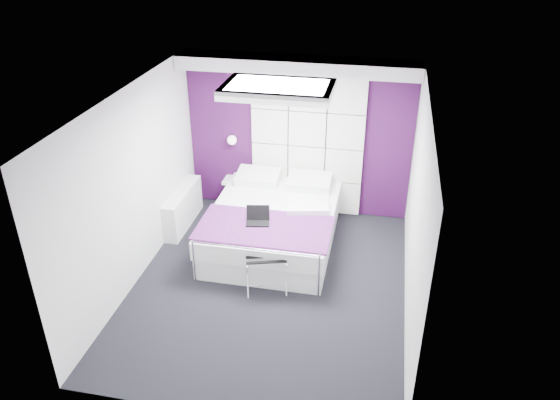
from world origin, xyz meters
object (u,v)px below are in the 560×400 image
Objects in this scene: radiator at (183,208)px; nightstand at (236,181)px; luggage_rack at (266,272)px; laptop at (258,218)px; bed at (273,225)px; wall_lamp at (233,139)px.

radiator is 1.01m from nightstand.
laptop reaches higher than luggage_rack.
nightstand is (-0.85, 0.99, 0.17)m from bed.
wall_lamp is 0.12× the size of radiator.
wall_lamp reaches higher than nightstand.
bed is 6.94× the size of laptop.
laptop is (0.77, -1.48, -0.53)m from wall_lamp.
wall_lamp reaches higher than bed.
laptop is at bearing -62.43° from wall_lamp.
laptop is (-0.11, -0.45, 0.36)m from bed.
bed is 5.49× the size of nightstand.
wall_lamp is at bearing 107.03° from laptop.
radiator is 3.72× the size of laptop.
nightstand is at bearing 130.40° from bed.
radiator is 2.29× the size of luggage_rack.
wall_lamp is at bearing 130.63° from bed.
wall_lamp is 0.46× the size of laptop.
nightstand is 1.26× the size of laptop.
wall_lamp is 1.76m from laptop.
nightstand is (0.68, 0.72, 0.20)m from radiator.
laptop is (1.41, -0.72, 0.39)m from radiator.
laptop is at bearing -63.07° from nightstand.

